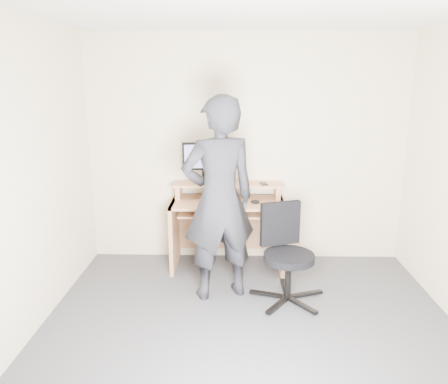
{
  "coord_description": "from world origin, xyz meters",
  "views": [
    {
      "loc": [
        -0.13,
        -3.03,
        2.0
      ],
      "look_at": [
        -0.23,
        1.05,
        0.95
      ],
      "focal_mm": 35.0,
      "sensor_mm": 36.0,
      "label": 1
    }
  ],
  "objects_px": {
    "office_chair": "(286,250)",
    "person": "(219,200)",
    "desk": "(228,217)",
    "monitor": "(204,159)"
  },
  "relations": [
    {
      "from": "desk",
      "to": "person",
      "type": "height_order",
      "value": "person"
    },
    {
      "from": "desk",
      "to": "person",
      "type": "distance_m",
      "value": 0.84
    },
    {
      "from": "person",
      "to": "monitor",
      "type": "bearing_deg",
      "value": -96.98
    },
    {
      "from": "desk",
      "to": "monitor",
      "type": "xyz_separation_m",
      "value": [
        -0.26,
        0.08,
        0.63
      ]
    },
    {
      "from": "desk",
      "to": "person",
      "type": "bearing_deg",
      "value": -95.36
    },
    {
      "from": "desk",
      "to": "monitor",
      "type": "distance_m",
      "value": 0.68
    },
    {
      "from": "office_chair",
      "to": "person",
      "type": "distance_m",
      "value": 0.77
    },
    {
      "from": "monitor",
      "to": "desk",
      "type": "bearing_deg",
      "value": -21.51
    },
    {
      "from": "monitor",
      "to": "office_chair",
      "type": "relative_size",
      "value": 0.53
    },
    {
      "from": "monitor",
      "to": "person",
      "type": "xyz_separation_m",
      "value": [
        0.19,
        -0.82,
        -0.23
      ]
    }
  ]
}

